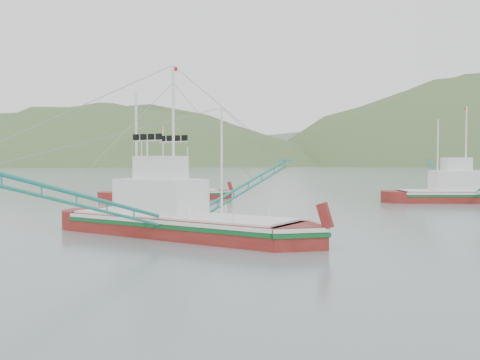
# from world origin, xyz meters

# --- Properties ---
(ground) EXTENTS (1200.00, 1200.00, 0.00)m
(ground) POSITION_xyz_m (0.00, 0.00, 0.00)
(ground) COLOR slate
(ground) RESTS_ON ground
(main_boat) EXTENTS (15.90, 26.91, 11.34)m
(main_boat) POSITION_xyz_m (-2.45, -1.32, 2.29)
(main_boat) COLOR maroon
(main_boat) RESTS_ON ground
(bg_boat_right) EXTENTS (15.88, 27.63, 11.29)m
(bg_boat_right) POSITION_xyz_m (21.03, 29.41, 1.91)
(bg_boat_right) COLOR maroon
(bg_boat_right) RESTS_ON ground
(bg_boat_left) EXTENTS (13.95, 21.10, 9.14)m
(bg_boat_left) POSITION_xyz_m (-12.91, 26.93, 1.90)
(bg_boat_left) COLOR maroon
(bg_boat_left) RESTS_ON ground
(headland_left) EXTENTS (448.00, 308.00, 210.00)m
(headland_left) POSITION_xyz_m (-180.00, 360.00, 0.00)
(headland_left) COLOR #435D2F
(headland_left) RESTS_ON ground
(ridge_distant) EXTENTS (960.00, 400.00, 240.00)m
(ridge_distant) POSITION_xyz_m (30.00, 560.00, 0.00)
(ridge_distant) COLOR slate
(ridge_distant) RESTS_ON ground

